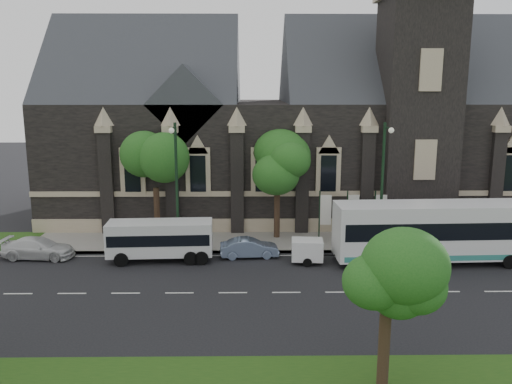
{
  "coord_description": "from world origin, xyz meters",
  "views": [
    {
      "loc": [
        0.96,
        -27.41,
        11.37
      ],
      "look_at": [
        1.37,
        6.0,
        4.55
      ],
      "focal_mm": 36.47,
      "sensor_mm": 36.0,
      "label": 1
    }
  ],
  "objects_px": {
    "tree_park_east": "(391,273)",
    "shuttle_bus": "(161,238)",
    "tree_walk_right": "(280,162)",
    "tour_coach": "(440,231)",
    "street_lamp_mid": "(176,181)",
    "banner_flag_left": "(323,213)",
    "banner_flag_center": "(351,213)",
    "car_far_white": "(38,248)",
    "banner_flag_right": "(379,213)",
    "box_trailer": "(307,250)",
    "street_lamp_near": "(383,180)",
    "tree_walk_left": "(158,164)",
    "sedan": "(249,248)"
  },
  "relations": [
    {
      "from": "tree_walk_left",
      "to": "box_trailer",
      "type": "height_order",
      "value": "tree_walk_left"
    },
    {
      "from": "street_lamp_mid",
      "to": "car_far_white",
      "type": "relative_size",
      "value": 1.89
    },
    {
      "from": "tree_park_east",
      "to": "sedan",
      "type": "distance_m",
      "value": 16.86
    },
    {
      "from": "street_lamp_mid",
      "to": "sedan",
      "type": "height_order",
      "value": "street_lamp_mid"
    },
    {
      "from": "street_lamp_near",
      "to": "tree_park_east",
      "type": "bearing_deg",
      "value": -103.11
    },
    {
      "from": "tree_park_east",
      "to": "banner_flag_right",
      "type": "bearing_deg",
      "value": 77.35
    },
    {
      "from": "banner_flag_left",
      "to": "shuttle_bus",
      "type": "relative_size",
      "value": 0.58
    },
    {
      "from": "tree_park_east",
      "to": "shuttle_bus",
      "type": "bearing_deg",
      "value": 126.62
    },
    {
      "from": "banner_flag_center",
      "to": "car_far_white",
      "type": "xyz_separation_m",
      "value": [
        -21.56,
        -2.8,
        -1.69
      ]
    },
    {
      "from": "street_lamp_mid",
      "to": "banner_flag_left",
      "type": "height_order",
      "value": "street_lamp_mid"
    },
    {
      "from": "banner_flag_left",
      "to": "shuttle_bus",
      "type": "distance_m",
      "value": 11.75
    },
    {
      "from": "box_trailer",
      "to": "banner_flag_center",
      "type": "bearing_deg",
      "value": 52.36
    },
    {
      "from": "banner_flag_center",
      "to": "sedan",
      "type": "distance_m",
      "value": 8.07
    },
    {
      "from": "tree_park_east",
      "to": "sedan",
      "type": "relative_size",
      "value": 1.59
    },
    {
      "from": "tree_walk_left",
      "to": "tree_walk_right",
      "type": "bearing_deg",
      "value": 0.06
    },
    {
      "from": "tree_park_east",
      "to": "box_trailer",
      "type": "relative_size",
      "value": 2.11
    },
    {
      "from": "car_far_white",
      "to": "street_lamp_mid",
      "type": "bearing_deg",
      "value": -80.41
    },
    {
      "from": "banner_flag_center",
      "to": "tree_walk_left",
      "type": "bearing_deg",
      "value": 173.11
    },
    {
      "from": "tree_walk_right",
      "to": "car_far_white",
      "type": "relative_size",
      "value": 1.64
    },
    {
      "from": "banner_flag_left",
      "to": "shuttle_bus",
      "type": "bearing_deg",
      "value": -163.32
    },
    {
      "from": "tree_walk_left",
      "to": "box_trailer",
      "type": "bearing_deg",
      "value": -28.54
    },
    {
      "from": "tree_walk_left",
      "to": "street_lamp_mid",
      "type": "bearing_deg",
      "value": -63.53
    },
    {
      "from": "tree_walk_right",
      "to": "box_trailer",
      "type": "distance_m",
      "value": 7.7
    },
    {
      "from": "tree_walk_right",
      "to": "banner_flag_right",
      "type": "bearing_deg",
      "value": -13.6
    },
    {
      "from": "tree_park_east",
      "to": "banner_flag_left",
      "type": "bearing_deg",
      "value": 89.65
    },
    {
      "from": "banner_flag_right",
      "to": "car_far_white",
      "type": "xyz_separation_m",
      "value": [
        -23.56,
        -2.8,
        -1.69
      ]
    },
    {
      "from": "banner_flag_left",
      "to": "sedan",
      "type": "xyz_separation_m",
      "value": [
        -5.36,
        -2.8,
        -1.73
      ]
    },
    {
      "from": "tree_walk_left",
      "to": "tour_coach",
      "type": "xyz_separation_m",
      "value": [
        19.11,
        -5.71,
        -3.59
      ]
    },
    {
      "from": "banner_flag_right",
      "to": "box_trailer",
      "type": "height_order",
      "value": "banner_flag_right"
    },
    {
      "from": "banner_flag_center",
      "to": "car_far_white",
      "type": "height_order",
      "value": "banner_flag_center"
    },
    {
      "from": "tree_walk_right",
      "to": "banner_flag_center",
      "type": "bearing_deg",
      "value": -18.64
    },
    {
      "from": "tree_walk_right",
      "to": "street_lamp_near",
      "type": "height_order",
      "value": "street_lamp_near"
    },
    {
      "from": "sedan",
      "to": "tree_walk_right",
      "type": "bearing_deg",
      "value": -31.69
    },
    {
      "from": "tree_park_east",
      "to": "tour_coach",
      "type": "height_order",
      "value": "tree_park_east"
    },
    {
      "from": "banner_flag_center",
      "to": "shuttle_bus",
      "type": "bearing_deg",
      "value": -165.73
    },
    {
      "from": "tree_walk_right",
      "to": "banner_flag_right",
      "type": "distance_m",
      "value": 8.05
    },
    {
      "from": "tree_walk_left",
      "to": "street_lamp_near",
      "type": "distance_m",
      "value": 16.22
    },
    {
      "from": "banner_flag_left",
      "to": "tour_coach",
      "type": "distance_m",
      "value": 8.09
    },
    {
      "from": "tree_walk_left",
      "to": "banner_flag_right",
      "type": "xyz_separation_m",
      "value": [
        16.08,
        -1.7,
        -3.35
      ]
    },
    {
      "from": "tree_park_east",
      "to": "street_lamp_near",
      "type": "distance_m",
      "value": 16.86
    },
    {
      "from": "tour_coach",
      "to": "box_trailer",
      "type": "bearing_deg",
      "value": 177.81
    },
    {
      "from": "tree_park_east",
      "to": "car_far_white",
      "type": "height_order",
      "value": "tree_park_east"
    },
    {
      "from": "tree_walk_right",
      "to": "car_far_white",
      "type": "distance_m",
      "value": 17.84
    },
    {
      "from": "banner_flag_left",
      "to": "sedan",
      "type": "height_order",
      "value": "banner_flag_left"
    },
    {
      "from": "tree_walk_right",
      "to": "tour_coach",
      "type": "distance_m",
      "value": 12.18
    },
    {
      "from": "banner_flag_left",
      "to": "tree_walk_right",
      "type": "bearing_deg",
      "value": 150.9
    },
    {
      "from": "shuttle_bus",
      "to": "sedan",
      "type": "distance_m",
      "value": 5.96
    },
    {
      "from": "banner_flag_left",
      "to": "banner_flag_right",
      "type": "relative_size",
      "value": 1.0
    },
    {
      "from": "tree_walk_left",
      "to": "box_trailer",
      "type": "xyz_separation_m",
      "value": [
        10.5,
        -5.71,
        -4.85
      ]
    },
    {
      "from": "tour_coach",
      "to": "banner_flag_left",
      "type": "bearing_deg",
      "value": 148.1
    }
  ]
}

